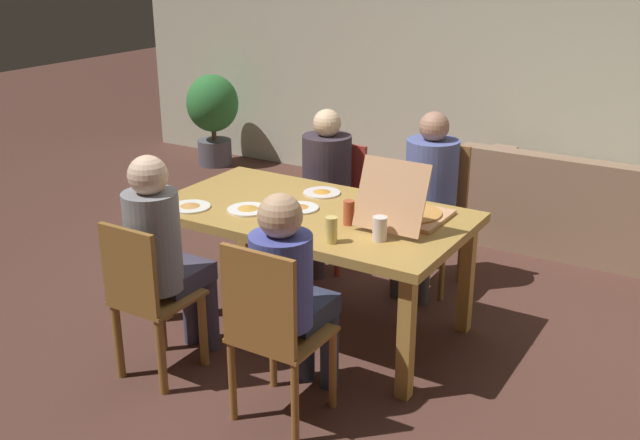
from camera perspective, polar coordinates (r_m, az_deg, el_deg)
The scene contains 21 objects.
ground_plane at distance 4.73m, azimuth -0.64°, elevation -7.93°, with size 20.00×20.00×0.00m, color #502F27.
back_wall at distance 6.92m, azimuth 12.82°, elevation 12.83°, with size 7.85×0.12×2.78m, color beige.
dining_table at distance 4.45m, azimuth -0.67°, elevation -0.19°, with size 1.85×1.03×0.76m.
chair_0 at distance 4.08m, azimuth -13.03°, elevation -5.99°, with size 0.38×0.40×0.91m.
person_0 at distance 4.07m, azimuth -11.94°, elevation -2.12°, with size 0.29×0.53×1.25m.
chair_1 at distance 5.17m, azimuth 8.79°, elevation 0.98°, with size 0.41×0.38×0.98m.
person_1 at distance 4.99m, azimuth 8.28°, elevation 2.43°, with size 0.35×0.50×1.23m.
chair_2 at distance 3.59m, azimuth -3.75°, elevation -8.28°, with size 0.43×0.41×0.96m.
person_2 at distance 3.64m, azimuth -2.37°, elevation -5.03°, with size 0.30×0.53×1.18m.
chair_3 at distance 5.50m, azimuth 0.96°, elevation 1.68°, with size 0.45×0.42×0.87m.
person_3 at distance 5.33m, azimuth 0.27°, elevation 3.43°, with size 0.35×0.50×1.16m.
pizza_box_0 at distance 4.27m, azimuth 6.72°, elevation 0.65°, with size 0.40×0.55×0.40m.
plate_0 at distance 4.53m, azimuth -9.91°, elevation 1.04°, with size 0.24×0.24×0.03m.
plate_1 at distance 4.44m, azimuth -5.53°, elevation 0.85°, with size 0.25×0.25×0.03m.
plate_2 at distance 4.71m, azimuth 0.15°, elevation 2.13°, with size 0.23×0.23×0.03m.
plate_3 at distance 4.44m, azimuth -1.56°, elevation 0.97°, with size 0.23×0.23×0.03m.
drinking_glass_0 at distance 4.18m, azimuth 2.22°, elevation 0.57°, with size 0.06×0.06×0.14m, color #B84B2D.
drinking_glass_1 at distance 3.97m, azimuth 4.60°, elevation -0.66°, with size 0.08×0.08×0.13m, color silver.
drinking_glass_2 at distance 3.92m, azimuth 0.87°, elevation -0.77°, with size 0.07×0.07×0.14m, color #DDC265.
couch at distance 6.14m, azimuth 19.53°, elevation 0.55°, with size 1.79×0.91×0.78m.
potted_plant at distance 8.01m, azimuth -8.20°, elevation 8.22°, with size 0.55×0.55×0.96m.
Camera 1 is at (2.21, -3.52, 2.25)m, focal length 41.83 mm.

